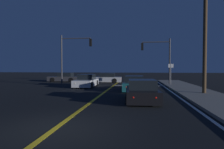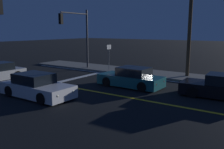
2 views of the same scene
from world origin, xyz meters
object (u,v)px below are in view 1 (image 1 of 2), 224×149
at_px(car_lead_oncoming_charcoal, 64,78).
at_px(car_following_oncoming_teal, 134,84).
at_px(traffic_signal_far_left, 72,52).
at_px(car_distant_tail_silver, 106,78).
at_px(street_sign_corner, 171,71).
at_px(traffic_signal_near_right, 159,54).
at_px(utility_pole_right, 205,22).
at_px(car_far_approaching_black, 142,92).
at_px(car_mid_block_white, 86,81).

bearing_deg(car_lead_oncoming_charcoal, car_following_oncoming_teal, -135.99).
xyz_separation_m(car_lead_oncoming_charcoal, traffic_signal_far_left, (2.68, -4.30, 3.48)).
relative_size(car_distant_tail_silver, street_sign_corner, 1.75).
bearing_deg(car_lead_oncoming_charcoal, traffic_signal_far_left, -149.57).
relative_size(car_distant_tail_silver, car_following_oncoming_teal, 0.99).
bearing_deg(traffic_signal_near_right, car_following_oncoming_teal, 68.23).
xyz_separation_m(car_lead_oncoming_charcoal, traffic_signal_near_right, (13.43, -2.90, 3.18)).
bearing_deg(traffic_signal_far_left, car_following_oncoming_teal, -37.60).
bearing_deg(street_sign_corner, car_distant_tail_silver, 148.64).
height_order(traffic_signal_near_right, street_sign_corner, traffic_signal_near_right).
distance_m(car_lead_oncoming_charcoal, traffic_signal_far_left, 6.15).
xyz_separation_m(car_lead_oncoming_charcoal, utility_pole_right, (15.81, -12.43, 4.92)).
bearing_deg(car_far_approaching_black, car_following_oncoming_teal, 93.00).
height_order(car_mid_block_white, traffic_signal_near_right, traffic_signal_near_right).
bearing_deg(car_mid_block_white, car_far_approaching_black, 123.13).
distance_m(car_lead_oncoming_charcoal, street_sign_corner, 15.53).
distance_m(car_distant_tail_silver, utility_pole_right, 15.73).
bearing_deg(utility_pole_right, car_distant_tail_silver, 129.03).
height_order(car_far_approaching_black, traffic_signal_far_left, traffic_signal_far_left).
bearing_deg(car_following_oncoming_teal, traffic_signal_far_left, 143.32).
height_order(traffic_signal_near_right, utility_pole_right, utility_pole_right).
bearing_deg(car_mid_block_white, car_following_oncoming_teal, 148.23).
bearing_deg(street_sign_corner, traffic_signal_far_left, 173.19).
bearing_deg(car_lead_oncoming_charcoal, car_far_approaching_black, -146.67).
relative_size(traffic_signal_far_left, street_sign_corner, 2.41).
relative_size(car_lead_oncoming_charcoal, street_sign_corner, 1.79).
height_order(car_following_oncoming_teal, utility_pole_right, utility_pole_right).
xyz_separation_m(traffic_signal_near_right, street_sign_corner, (0.98, -2.80, -2.07)).
bearing_deg(traffic_signal_near_right, car_distant_tail_silver, -16.49).
xyz_separation_m(traffic_signal_far_left, utility_pole_right, (13.13, -8.13, 1.44)).
relative_size(car_following_oncoming_teal, traffic_signal_near_right, 0.78).
xyz_separation_m(car_following_oncoming_teal, traffic_signal_far_left, (-7.80, 6.00, 3.48)).
bearing_deg(car_distant_tail_silver, traffic_signal_far_left, 132.60).
relative_size(car_far_approaching_black, traffic_signal_far_left, 0.72).
bearing_deg(car_distant_tail_silver, car_mid_block_white, 168.80).
xyz_separation_m(traffic_signal_far_left, street_sign_corner, (11.73, -1.40, -2.37)).
bearing_deg(utility_pole_right, car_following_oncoming_teal, 158.30).
bearing_deg(street_sign_corner, car_far_approaching_black, -108.31).
relative_size(car_distant_tail_silver, utility_pole_right, 0.42).
bearing_deg(car_following_oncoming_teal, street_sign_corner, 50.41).
distance_m(car_mid_block_white, street_sign_corner, 9.37).
height_order(car_far_approaching_black, street_sign_corner, street_sign_corner).
bearing_deg(car_distant_tail_silver, street_sign_corner, -121.88).
xyz_separation_m(car_mid_block_white, utility_pole_right, (10.59, -5.33, 4.92)).
bearing_deg(car_lead_oncoming_charcoal, utility_pole_right, -129.63).
relative_size(car_far_approaching_black, utility_pole_right, 0.42).
distance_m(car_following_oncoming_teal, utility_pole_right, 7.56).
bearing_deg(traffic_signal_far_left, car_distant_tail_silver, 43.12).
bearing_deg(car_distant_tail_silver, car_lead_oncoming_charcoal, 82.16).
bearing_deg(car_lead_oncoming_charcoal, car_mid_block_white, -145.15).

